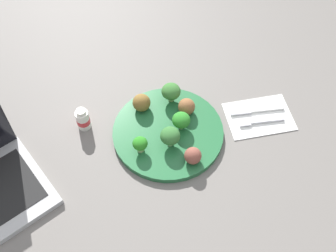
{
  "coord_description": "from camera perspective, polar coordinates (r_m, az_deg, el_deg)",
  "views": [
    {
      "loc": [
        0.08,
        0.59,
        0.88
      ],
      "look_at": [
        0.0,
        0.0,
        0.04
      ],
      "focal_mm": 44.7,
      "sensor_mm": 36.0,
      "label": 1
    }
  ],
  "objects": [
    {
      "name": "broccoli_floret_front_left",
      "position": [
        1.03,
        1.81,
        0.79
      ],
      "size": [
        0.05,
        0.05,
        0.05
      ],
      "color": "#9EB882",
      "rests_on": "plate"
    },
    {
      "name": "meatball_center",
      "position": [
        0.99,
        3.41,
        -4.07
      ],
      "size": [
        0.04,
        0.04,
        0.04
      ],
      "primitive_type": "sphere",
      "color": "brown",
      "rests_on": "plate"
    },
    {
      "name": "fork",
      "position": [
        1.1,
        12.27,
        0.67
      ],
      "size": [
        0.12,
        0.02,
        0.01
      ],
      "color": "silver",
      "rests_on": "napkin"
    },
    {
      "name": "meatball_front_right",
      "position": [
        1.07,
        2.55,
        2.66
      ],
      "size": [
        0.04,
        0.04,
        0.04
      ],
      "primitive_type": "sphere",
      "color": "brown",
      "rests_on": "plate"
    },
    {
      "name": "knife",
      "position": [
        1.12,
        11.72,
        2.14
      ],
      "size": [
        0.15,
        0.02,
        0.01
      ],
      "color": "white",
      "rests_on": "napkin"
    },
    {
      "name": "meatball_back_right",
      "position": [
        1.08,
        -3.63,
        3.2
      ],
      "size": [
        0.05,
        0.05,
        0.05
      ],
      "primitive_type": "sphere",
      "color": "brown",
      "rests_on": "plate"
    },
    {
      "name": "broccoli_floret_back_right",
      "position": [
        1.08,
        0.42,
        4.71
      ],
      "size": [
        0.05,
        0.05,
        0.05
      ],
      "color": "#9BB977",
      "rests_on": "plate"
    },
    {
      "name": "napkin",
      "position": [
        1.12,
        12.31,
        1.3
      ],
      "size": [
        0.18,
        0.13,
        0.01
      ],
      "primitive_type": "cube",
      "rotation": [
        0.0,
        0.0,
        0.07
      ],
      "color": "white",
      "rests_on": "ground_plane"
    },
    {
      "name": "broccoli_floret_mid_right",
      "position": [
        1.0,
        -3.82,
        -2.46
      ],
      "size": [
        0.04,
        0.04,
        0.04
      ],
      "color": "#A4BF78",
      "rests_on": "plate"
    },
    {
      "name": "yogurt_bottle",
      "position": [
        1.08,
        -11.52,
        0.89
      ],
      "size": [
        0.03,
        0.03,
        0.07
      ],
      "color": "white",
      "rests_on": "ground_plane"
    },
    {
      "name": "plate",
      "position": [
        1.06,
        -0.0,
        -0.88
      ],
      "size": [
        0.28,
        0.28,
        0.02
      ],
      "primitive_type": "cylinder",
      "color": "#236638",
      "rests_on": "ground_plane"
    },
    {
      "name": "ground_plane",
      "position": [
        1.06,
        -0.0,
        -1.12
      ],
      "size": [
        4.0,
        4.0,
        0.0
      ],
      "primitive_type": "plane",
      "color": "slate"
    },
    {
      "name": "broccoli_floret_front_right",
      "position": [
        1.0,
        0.04,
        -1.41
      ],
      "size": [
        0.05,
        0.05,
        0.06
      ],
      "color": "#97C883",
      "rests_on": "plate"
    }
  ]
}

